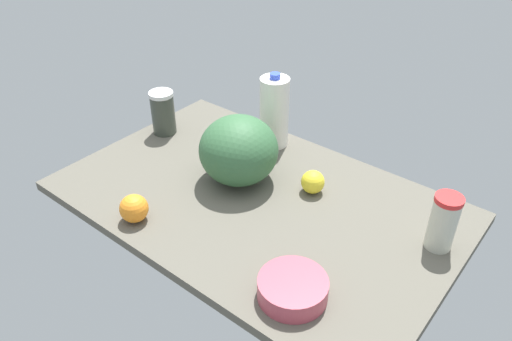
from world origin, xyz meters
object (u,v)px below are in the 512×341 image
mixing_bowl (293,288)px  orange_far_back (134,208)px  tumbler_cup (443,222)px  watermelon (239,150)px  shaker_bottle (163,112)px  milk_jug (274,112)px  lemon_loose (313,182)px

mixing_bowl → orange_far_back: bearing=5.5°
tumbler_cup → watermelon: size_ratio=0.67×
watermelon → shaker_bottle: bearing=-7.9°
shaker_bottle → milk_jug: bearing=-152.7°
tumbler_cup → milk_jug: milk_jug is taller
mixing_bowl → milk_jug: bearing=-49.2°
milk_jug → shaker_bottle: (36.37, 18.80, -4.49)cm
tumbler_cup → lemon_loose: 40.16cm
mixing_bowl → orange_far_back: size_ratio=2.07×
watermelon → milk_jug: (4.76, -24.54, 1.73)cm
watermelon → orange_far_back: 36.33cm
tumbler_cup → shaker_bottle: tumbler_cup is taller
tumbler_cup → orange_far_back: bearing=31.4°
milk_jug → lemon_loose: size_ratio=3.67×
tumbler_cup → lemon_loose: tumbler_cup is taller
milk_jug → lemon_loose: (-26.80, 15.49, -8.97)cm
milk_jug → shaker_bottle: milk_jug is taller
mixing_bowl → watermelon: watermelon is taller
mixing_bowl → tumbler_cup: tumbler_cup is taller
watermelon → orange_far_back: bearing=73.5°
shaker_bottle → tumbler_cup: bearing=-177.8°
milk_jug → lemon_loose: bearing=150.0°
watermelon → milk_jug: 25.05cm
lemon_loose → milk_jug: bearing=-30.0°
mixing_bowl → orange_far_back: 52.05cm
tumbler_cup → watermelon: (61.94, 9.76, 2.62)cm
milk_jug → mixing_bowl: bearing=130.8°
lemon_loose → shaker_bottle: bearing=3.0°
shaker_bottle → watermelon: bearing=172.1°
orange_far_back → tumbler_cup: bearing=-148.6°
tumbler_cup → milk_jug: (66.69, -14.78, 4.34)cm
shaker_bottle → lemon_loose: bearing=-177.0°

